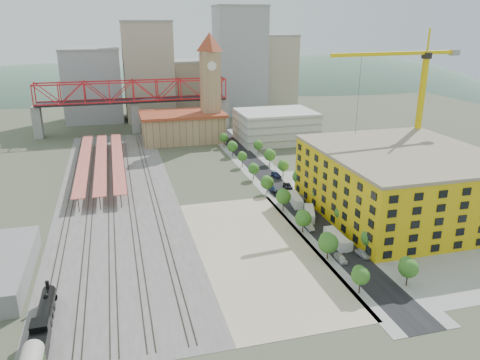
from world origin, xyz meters
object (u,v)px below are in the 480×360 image
object	(u,v)px
clock_tower	(210,77)
car_0	(341,258)
site_trailer_d	(295,200)
locomotive	(43,322)
site_trailer_b	(336,239)
construction_building	(401,182)
tower_crane	(414,91)
site_trailer_a	(338,241)
site_trailer_c	(309,214)

from	to	relation	value
clock_tower	car_0	world-z (taller)	clock_tower
site_trailer_d	car_0	world-z (taller)	site_trailer_d
locomotive	site_trailer_b	world-z (taller)	locomotive
construction_building	car_0	distance (m)	37.27
tower_crane	site_trailer_a	distance (m)	64.34
clock_tower	site_trailer_a	bearing A→B (deg)	-85.99
site_trailer_c	clock_tower	bearing A→B (deg)	114.43
site_trailer_b	site_trailer_c	size ratio (longest dim) A/B	1.07
site_trailer_d	site_trailer_b	bearing A→B (deg)	-82.43
site_trailer_b	site_trailer_d	xyz separation A→B (m)	(0.00, 27.80, -0.01)
site_trailer_d	car_0	bearing A→B (deg)	-87.18
site_trailer_a	site_trailer_d	xyz separation A→B (m)	(0.00, 28.58, 0.17)
clock_tower	site_trailer_d	distance (m)	90.21
car_0	site_trailer_a	bearing A→B (deg)	69.71
locomotive	site_trailer_b	distance (m)	68.45
locomotive	site_trailer_a	world-z (taller)	locomotive
construction_building	site_trailer_b	size ratio (longest dim) A/B	5.05
site_trailer_a	site_trailer_c	distance (m)	17.66
site_trailer_a	locomotive	bearing A→B (deg)	-179.21
tower_crane	site_trailer_b	world-z (taller)	tower_crane
tower_crane	site_trailer_c	size ratio (longest dim) A/B	5.41
construction_building	site_trailer_b	bearing A→B (deg)	-152.74
tower_crane	site_trailer_d	world-z (taller)	tower_crane
clock_tower	tower_crane	bearing A→B (deg)	-56.42
construction_building	tower_crane	world-z (taller)	tower_crane
clock_tower	site_trailer_b	bearing A→B (deg)	-85.96
tower_crane	car_0	distance (m)	71.09
construction_building	site_trailer_d	xyz separation A→B (m)	(-26.00, 14.40, -8.05)
locomotive	site_trailer_d	xyz separation A→B (m)	(66.00, 45.93, -0.76)
site_trailer_c	car_0	xyz separation A→B (m)	(-3.00, -25.26, -0.50)
construction_building	site_trailer_b	xyz separation A→B (m)	(-26.00, -13.40, -8.04)
construction_building	clock_tower	bearing A→B (deg)	108.78
site_trailer_a	site_trailer_b	distance (m)	0.80
clock_tower	tower_crane	world-z (taller)	clock_tower
construction_building	locomotive	xyz separation A→B (m)	(-92.00, -31.53, -7.29)
site_trailer_c	site_trailer_d	world-z (taller)	site_trailer_d
clock_tower	car_0	bearing A→B (deg)	-87.65
site_trailer_c	site_trailer_d	bearing A→B (deg)	109.69
locomotive	site_trailer_a	bearing A→B (deg)	14.73
site_trailer_d	tower_crane	bearing A→B (deg)	18.78
site_trailer_a	site_trailer_c	size ratio (longest dim) A/B	0.93
site_trailer_c	construction_building	bearing A→B (deg)	12.05
site_trailer_c	car_0	distance (m)	25.44
site_trailer_b	site_trailer_c	distance (m)	16.89
construction_building	site_trailer_a	size ratio (longest dim) A/B	5.83
clock_tower	locomotive	distance (m)	146.18
construction_building	site_trailer_a	xyz separation A→B (m)	(-26.00, -14.17, -8.22)
clock_tower	tower_crane	distance (m)	92.51
site_trailer_a	site_trailer_b	world-z (taller)	site_trailer_b
locomotive	site_trailer_d	world-z (taller)	locomotive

